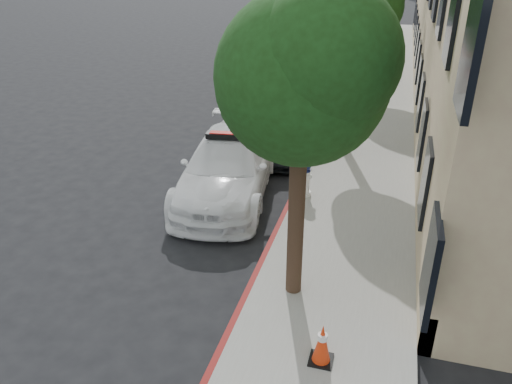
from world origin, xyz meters
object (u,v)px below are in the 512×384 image
Objects in this scene: parked_car_far at (318,58)px; fire_hydrant at (305,180)px; traffic_cone at (322,344)px; parked_car_mid at (287,136)px; police_car at (228,166)px.

parked_car_far is 14.96m from fire_hydrant.
traffic_cone is at bearing -83.27° from fire_hydrant.
parked_car_mid is 11.86m from parked_car_far.
fire_hydrant is at bearing 103.30° from traffic_cone.
parked_car_far is 20.84m from traffic_cone.
fire_hydrant is 5.90m from traffic_cone.
police_car is 7.99× the size of traffic_cone.
parked_car_mid is at bearing -86.49° from parked_car_far.
parked_car_mid is 0.82× the size of parked_car_far.
parked_car_far is 4.91× the size of fire_hydrant.
fire_hydrant is (1.15, -3.00, -0.04)m from parked_car_mid.
parked_car_far reaches higher than fire_hydrant.
parked_car_mid is at bearing 66.35° from police_car.
fire_hydrant is 1.27× the size of traffic_cone.
police_car is 6.57m from traffic_cone.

